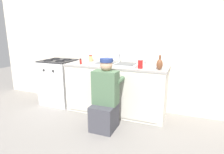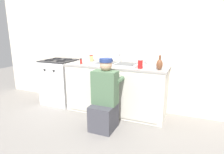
# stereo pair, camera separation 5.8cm
# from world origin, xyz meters

# --- Properties ---
(ground_plane) EXTENTS (12.00, 12.00, 0.00)m
(ground_plane) POSITION_xyz_m (0.00, 0.00, 0.00)
(ground_plane) COLOR gray
(back_wall) EXTENTS (6.00, 0.10, 2.50)m
(back_wall) POSITION_xyz_m (0.00, 0.65, 1.25)
(back_wall) COLOR beige
(back_wall) RESTS_ON ground_plane
(counter_cabinet) EXTENTS (1.82, 0.62, 0.87)m
(counter_cabinet) POSITION_xyz_m (0.00, 0.29, 0.44)
(counter_cabinet) COLOR silver
(counter_cabinet) RESTS_ON ground_plane
(countertop) EXTENTS (1.86, 0.62, 0.03)m
(countertop) POSITION_xyz_m (0.00, 0.30, 0.89)
(countertop) COLOR #9E9993
(countertop) RESTS_ON counter_cabinet
(sink_double_basin) EXTENTS (0.80, 0.44, 0.19)m
(sink_double_basin) POSITION_xyz_m (0.00, 0.30, 0.92)
(sink_double_basin) COLOR silver
(sink_double_basin) RESTS_ON countertop
(stove_range) EXTENTS (0.64, 0.62, 0.93)m
(stove_range) POSITION_xyz_m (-1.28, 0.30, 0.46)
(stove_range) COLOR white
(stove_range) RESTS_ON ground_plane
(plumber_person) EXTENTS (0.42, 0.61, 1.10)m
(plumber_person) POSITION_xyz_m (0.06, -0.35, 0.46)
(plumber_person) COLOR #3F3F47
(plumber_person) RESTS_ON ground_plane
(soda_cup_red) EXTENTS (0.08, 0.08, 0.15)m
(soda_cup_red) POSITION_xyz_m (0.48, 0.14, 0.98)
(soda_cup_red) COLOR red
(soda_cup_red) RESTS_ON countertop
(vase_decorative) EXTENTS (0.10, 0.10, 0.23)m
(vase_decorative) POSITION_xyz_m (0.79, 0.14, 0.99)
(vase_decorative) COLOR brown
(vase_decorative) RESTS_ON countertop
(dish_rack_tray) EXTENTS (0.28, 0.22, 0.11)m
(dish_rack_tray) POSITION_xyz_m (0.64, 0.35, 0.93)
(dish_rack_tray) COLOR #B2B7BC
(dish_rack_tray) RESTS_ON countertop
(spice_bottle_red) EXTENTS (0.04, 0.04, 0.10)m
(spice_bottle_red) POSITION_xyz_m (-0.64, 0.14, 0.96)
(spice_bottle_red) COLOR red
(spice_bottle_red) RESTS_ON countertop
(condiment_jar) EXTENTS (0.07, 0.07, 0.13)m
(condiment_jar) POSITION_xyz_m (-0.62, 0.49, 0.97)
(condiment_jar) COLOR #DBB760
(condiment_jar) RESTS_ON countertop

